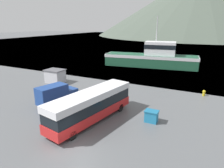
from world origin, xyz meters
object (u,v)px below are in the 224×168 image
object	(u,v)px
storage_bin	(151,116)
dock_kiosk	(55,76)
fishing_boat	(152,57)
tour_bus	(91,105)
delivery_van	(56,94)

from	to	relation	value
storage_bin	dock_kiosk	size ratio (longest dim) A/B	0.44
fishing_boat	dock_kiosk	world-z (taller)	fishing_boat
tour_bus	dock_kiosk	world-z (taller)	tour_bus
tour_bus	fishing_boat	size ratio (longest dim) A/B	0.51
storage_bin	dock_kiosk	bearing A→B (deg)	160.48
storage_bin	delivery_van	bearing A→B (deg)	-176.93
delivery_van	storage_bin	xyz separation A→B (m)	(12.71, 0.68, -0.70)
tour_bus	storage_bin	distance (m)	6.61
storage_bin	dock_kiosk	distance (m)	20.91
storage_bin	dock_kiosk	world-z (taller)	dock_kiosk
storage_bin	tour_bus	bearing A→B (deg)	-156.27
tour_bus	delivery_van	distance (m)	7.05
tour_bus	dock_kiosk	bearing A→B (deg)	155.20
dock_kiosk	delivery_van	bearing A→B (deg)	-47.61
delivery_van	storage_bin	distance (m)	12.74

